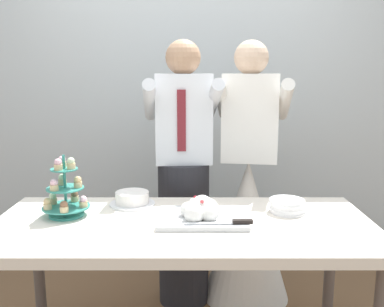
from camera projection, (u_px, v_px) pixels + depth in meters
The scene contains 8 objects.
rear_wall at pixel (186, 74), 3.29m from camera, with size 5.20×0.10×2.90m, color silver.
dessert_table at pixel (182, 237), 2.04m from camera, with size 1.80×0.80×0.78m.
cupcake_stand at pixel (65, 194), 2.09m from camera, with size 0.23×0.23×0.31m.
main_cake_tray at pixel (201, 213), 2.03m from camera, with size 0.44×0.31×0.12m.
plate_stack at pixel (287, 206), 2.16m from camera, with size 0.18×0.18×0.07m.
round_cake at pixel (132, 199), 2.27m from camera, with size 0.24×0.24×0.07m.
person_groom at pixel (183, 189), 2.68m from camera, with size 0.49×0.52×1.66m.
person_bride at pixel (247, 212), 2.76m from camera, with size 0.56×0.56×1.66m.
Camera 1 is at (0.04, -1.92, 1.47)m, focal length 40.11 mm.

